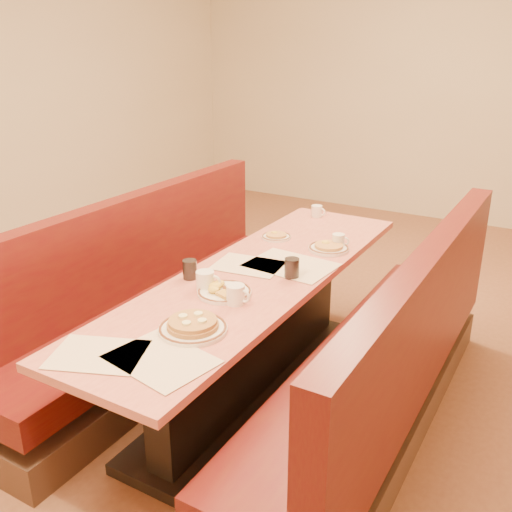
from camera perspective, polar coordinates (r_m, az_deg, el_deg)
The scene contains 19 objects.
ground at distance 3.40m, azimuth 0.07°, elevation -13.45°, with size 8.00×8.00×0.00m, color #9E6647.
room_envelope at distance 2.81m, azimuth 0.09°, elevation 21.15°, with size 6.04×8.04×2.82m.
diner_table at distance 3.21m, azimuth 0.07°, elevation -7.92°, with size 0.70×2.50×0.75m.
booth_left at distance 3.59m, azimuth -10.11°, elevation -5.14°, with size 0.55×2.50×1.05m.
booth_right at distance 2.96m, azimuth 12.66°, elevation -11.40°, with size 0.55×2.50×1.05m.
placemat_near_left at distance 2.37m, azimuth -15.53°, elevation -9.43°, with size 0.36×0.27×0.00m, color #FEE9C7.
placemat_near_right at distance 2.28m, azimuth -9.48°, elevation -10.14°, with size 0.40×0.30×0.00m, color #FEE9C7.
placemat_far_left at distance 3.14m, azimuth -0.78°, elevation -0.92°, with size 0.36×0.27×0.00m, color #FEE9C7.
placemat_far_right at distance 3.14m, azimuth 3.52°, elevation -0.90°, with size 0.46×0.34×0.00m, color #FEE9C7.
pancake_plate at distance 2.46m, azimuth -6.34°, elevation -7.02°, with size 0.30×0.30×0.07m.
eggs_plate at distance 2.80m, azimuth -3.26°, elevation -3.52°, with size 0.27×0.27×0.05m.
extra_plate_mid at distance 3.39m, azimuth 7.28°, elevation 0.85°, with size 0.24×0.24×0.05m.
extra_plate_far at distance 3.57m, azimuth 2.04°, elevation 1.99°, with size 0.18×0.18×0.04m.
coffee_mug_a at distance 2.68m, azimuth -1.99°, elevation -3.84°, with size 0.12×0.09×0.09m.
coffee_mug_b at distance 2.84m, azimuth -5.03°, elevation -2.44°, with size 0.13×0.09×0.10m.
coffee_mug_c at distance 3.44m, azimuth 8.28°, elevation 1.56°, with size 0.11×0.07×0.08m.
coffee_mug_d at distance 4.02m, azimuth 6.13°, elevation 4.50°, with size 0.11×0.08×0.08m.
soda_tumbler_near at distance 2.98m, azimuth -6.64°, elevation -1.34°, with size 0.07×0.07×0.10m.
soda_tumbler_mid at distance 2.97m, azimuth 3.60°, elevation -1.22°, with size 0.08×0.08×0.11m.
Camera 1 is at (1.41, -2.43, 1.92)m, focal length 40.00 mm.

